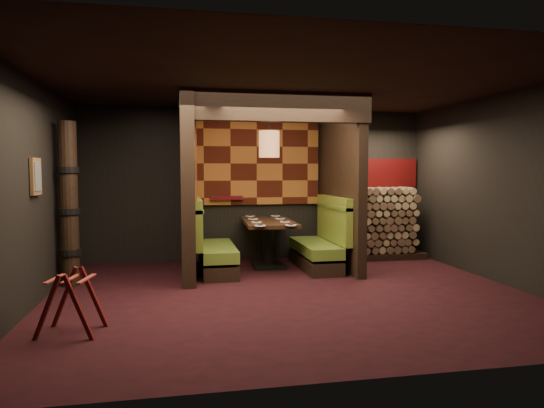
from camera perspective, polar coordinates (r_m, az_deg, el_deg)
The scene contains 23 objects.
floor at distance 6.75m, azimuth 2.14°, elevation -10.64°, with size 6.50×5.50×0.02m, color black.
ceiling at distance 6.63m, azimuth 2.20°, elevation 14.10°, with size 6.50×5.50×0.02m, color black.
wall_back at distance 9.24m, azimuth -1.72°, elevation 2.33°, with size 6.50×0.02×2.85m, color black.
wall_front at distance 3.90m, azimuth 11.41°, elevation -0.11°, with size 6.50×0.02×2.85m, color black.
wall_left at distance 6.61m, azimuth -26.55°, elevation 1.22°, with size 0.02×5.50×2.85m, color black.
wall_right at distance 7.94m, azimuth 25.75°, elevation 1.65°, with size 0.02×5.50×2.85m, color black.
partition_left at distance 8.02m, azimuth -10.01°, elevation 2.00°, with size 0.20×2.20×2.85m, color black.
partition_right at distance 8.53m, azimuth 8.09°, elevation 2.15°, with size 0.15×2.10×2.85m, color black.
header_beam at distance 7.27m, azimuth 0.72°, elevation 11.38°, with size 2.85×0.18×0.44m, color black.
tapa_back_panel at distance 9.19m, azimuth -1.83°, elevation 4.78°, with size 2.40×0.06×1.55m, color #A75E28.
tapa_side_panel at distance 8.19m, azimuth -9.22°, elevation 5.03°, with size 0.04×1.85×1.45m, color #A75E28.
lacquer_shelf at distance 9.07m, azimuth -5.35°, elevation 0.73°, with size 0.60×0.12×0.07m, color #550F16.
booth_bench_left at distance 8.13m, azimuth -7.17°, elevation -5.20°, with size 0.68×1.60×1.14m.
booth_bench_right at distance 8.47m, azimuth 5.77°, elevation -4.82°, with size 0.68×1.60×1.14m.
dining_table at distance 8.44m, azimuth -0.40°, elevation -3.55°, with size 0.92×1.59×0.82m.
place_settings at distance 8.41m, azimuth -0.40°, elevation -1.88°, with size 0.74×1.80×0.03m.
pendant_lamp at distance 8.33m, azimuth -0.34°, elevation 7.06°, with size 0.35×0.35×0.94m.
framed_picture at distance 6.69m, azimuth -26.01°, elevation 2.93°, with size 0.05×0.36×0.46m.
luggage_rack at distance 5.55m, azimuth -22.55°, elevation -10.37°, with size 0.72×0.57×0.70m.
totem_column at distance 7.64m, azimuth -22.76°, elevation -0.14°, with size 0.31×0.31×2.40m.
firewood_stack at distance 9.55m, azimuth 12.37°, elevation -2.19°, with size 1.73×0.70×1.36m.
mosaic_header at distance 9.79m, azimuth 11.69°, elevation 3.61°, with size 1.83×0.10×0.56m, color maroon.
bay_front_post at distance 8.81m, azimuth 8.09°, elevation 2.20°, with size 0.08×0.08×2.85m, color black.
Camera 1 is at (-1.48, -6.36, 1.70)m, focal length 32.00 mm.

